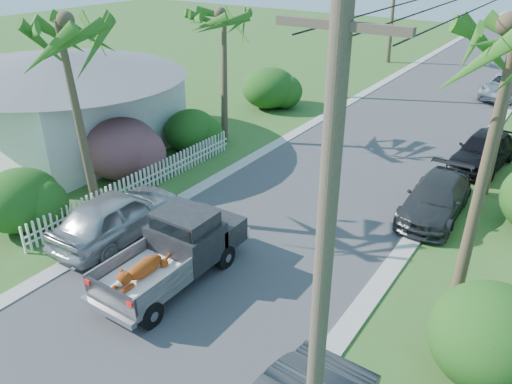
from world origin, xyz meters
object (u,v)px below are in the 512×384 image
Objects in this scene: parked_car_rf at (484,150)px; house_left at (60,104)px; utility_pole_a at (321,304)px; palm_l_a at (62,22)px; utility_pole_b at (511,82)px; parked_car_rd at (506,86)px; pickup_truck at (180,246)px; parked_car_ln at (117,215)px; parked_car_rm at (436,199)px; palm_l_b at (222,14)px.

house_left is at bearing -147.71° from parked_car_rf.
palm_l_a is at bearing 157.04° from utility_pole_a.
utility_pole_b is at bearing 90.00° from utility_pole_a.
parked_car_rd is at bearing 97.39° from utility_pole_b.
utility_pole_a is (18.60, -9.00, 2.48)m from house_left.
utility_pole_b is (6.55, 10.99, 3.59)m from pickup_truck.
palm_l_a is 0.91× the size of utility_pole_b.
parked_car_ln is 14.89m from utility_pole_b.
parked_car_rd is at bearing 52.24° from house_left.
utility_pole_b is at bearing 59.21° from pickup_truck.
parked_car_rd is at bearing 68.92° from palm_l_a.
palm_l_a is at bearing -124.74° from parked_car_rf.
pickup_truck is at bearing -106.71° from parked_car_rf.
house_left is at bearing -171.66° from parked_car_rm.
parked_car_rd is 16.03m from utility_pole_b.
parked_car_rf is (5.81, 13.73, -0.20)m from pickup_truck.
parked_car_rm is at bearing 33.76° from palm_l_a.
utility_pole_a reaches higher than palm_l_a.
utility_pole_b is at bearing 17.88° from house_left.
palm_l_b is at bearing 131.53° from utility_pole_a.
parked_car_rf is at bearing 26.08° from house_left.
palm_l_b reaches higher than parked_car_ln.
parked_car_ln reaches higher than parked_car_rd.
parked_car_rm is at bearing -112.68° from utility_pole_b.
pickup_truck is 13.29m from utility_pole_b.
pickup_truck reaches higher than parked_car_rf.
utility_pole_b reaches higher than parked_car_ln.
palm_l_b is at bearing -156.00° from parked_car_rf.
parked_car_rf is 18.16m from utility_pole_a.
house_left reaches higher than pickup_truck.
parked_car_rm is 5.69m from parked_car_rf.
parked_car_rd is 27.14m from house_left.
pickup_truck is at bearing -10.66° from palm_l_a.
parked_car_rf is 0.53× the size of utility_pole_b.
utility_pole_a is at bearing -81.39° from parked_car_rf.
house_left is (-17.37, -3.07, 1.43)m from parked_car_rm.
parked_car_rd is 1.05× the size of parked_car_ln.
utility_pole_a is at bearing -22.96° from palm_l_a.
parked_car_ln is 6.43m from palm_l_a.
house_left is at bearing -30.28° from parked_car_ln.
utility_pole_a is (6.55, -4.01, 3.59)m from pickup_truck.
pickup_truck is at bearing -94.73° from parked_car_rd.
parked_car_ln is 0.55× the size of house_left.
house_left reaches higher than parked_car_rf.
pickup_truck is 0.57× the size of utility_pole_a.
parked_car_rf is 17.95m from palm_l_a.
palm_l_b is (-11.17, 1.93, 5.46)m from parked_car_rm.
utility_pole_b reaches higher than parked_car_rd.
house_left is (-8.78, 4.55, 1.28)m from parked_car_ln.
parked_car_ln is 11.23m from palm_l_b.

